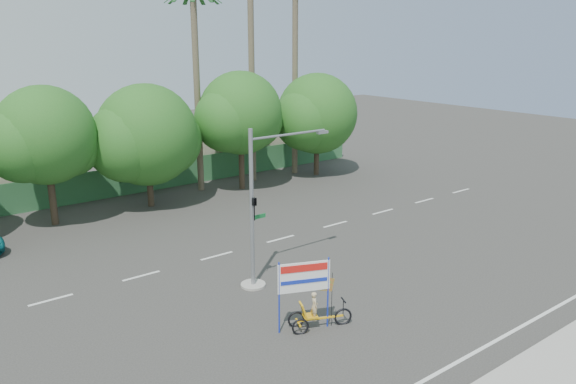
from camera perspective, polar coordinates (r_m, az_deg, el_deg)
ground at (r=23.81m, az=7.07°, el=-11.13°), size 120.00×120.00×0.00m
fence at (r=40.66m, az=-14.54°, el=1.38°), size 38.00×0.08×2.00m
building_right at (r=47.88m, az=-7.94°, el=4.83°), size 14.00×8.00×3.60m
tree_left at (r=34.42m, az=-23.49°, el=4.96°), size 6.66×5.60×8.07m
tree_center at (r=36.39m, az=-14.23°, el=5.35°), size 7.62×6.40×7.85m
tree_right at (r=39.51m, az=-4.91°, el=7.69°), size 6.90×5.80×8.36m
tree_far_right at (r=43.72m, az=2.92°, el=7.71°), size 7.38×6.20×7.94m
palm_tall at (r=41.51m, az=-3.77°, el=15.34°), size 3.73×3.79×17.45m
palm_mid at (r=43.88m, az=0.73°, el=13.99°), size 3.73×3.79×15.45m
palm_short at (r=39.22m, az=-9.34°, el=12.81°), size 3.73×3.79×14.45m
traffic_signal at (r=24.22m, az=-3.06°, el=-3.06°), size 4.72×1.10×7.00m
trike_billboard at (r=21.27m, az=2.34°, el=-10.98°), size 2.71×1.35×2.86m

